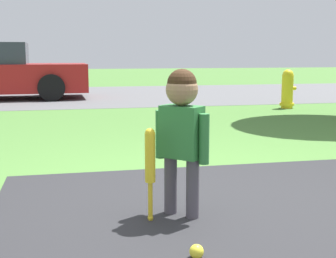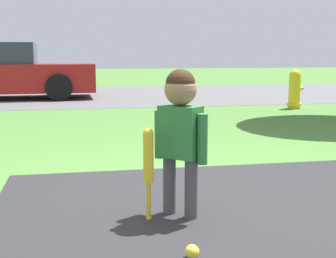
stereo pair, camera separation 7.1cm
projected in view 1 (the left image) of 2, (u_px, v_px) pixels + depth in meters
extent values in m
plane|color=#477533|center=(206.00, 202.00, 3.27)|extent=(60.00, 60.00, 0.00)
cube|color=#59595B|center=(104.00, 95.00, 11.77)|extent=(40.00, 6.00, 0.01)
cylinder|color=#4C4751|center=(171.00, 185.00, 3.00)|extent=(0.08, 0.08, 0.38)
cylinder|color=#4C4751|center=(193.00, 189.00, 2.91)|extent=(0.08, 0.08, 0.38)
cube|color=#2D7238|center=(182.00, 132.00, 2.90)|extent=(0.28, 0.28, 0.33)
cylinder|color=#2D7238|center=(161.00, 134.00, 2.99)|extent=(0.06, 0.06, 0.31)
cylinder|color=#2D7238|center=(204.00, 139.00, 2.82)|extent=(0.06, 0.06, 0.31)
sphere|color=#997051|center=(182.00, 89.00, 2.86)|extent=(0.20, 0.20, 0.20)
sphere|color=#382314|center=(182.00, 84.00, 2.85)|extent=(0.18, 0.18, 0.18)
sphere|color=yellow|center=(150.00, 218.00, 2.90)|extent=(0.04, 0.04, 0.04)
cylinder|color=yellow|center=(150.00, 201.00, 2.88)|extent=(0.03, 0.03, 0.25)
cylinder|color=yellow|center=(150.00, 158.00, 2.84)|extent=(0.06, 0.06, 0.30)
sphere|color=yellow|center=(150.00, 133.00, 2.81)|extent=(0.06, 0.06, 0.06)
sphere|color=yellow|center=(197.00, 252.00, 2.35)|extent=(0.07, 0.07, 0.07)
cylinder|color=yellow|center=(287.00, 92.00, 8.86)|extent=(0.22, 0.22, 0.63)
sphere|color=yellow|center=(288.00, 75.00, 8.81)|extent=(0.21, 0.21, 0.21)
cylinder|color=yellow|center=(287.00, 104.00, 8.89)|extent=(0.27, 0.27, 0.05)
cylinder|color=yellow|center=(293.00, 88.00, 8.87)|extent=(0.10, 0.08, 0.08)
cylinder|color=black|center=(51.00, 83.00, 11.73)|extent=(0.60, 0.20, 0.59)
cylinder|color=black|center=(51.00, 88.00, 10.18)|extent=(0.60, 0.20, 0.59)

